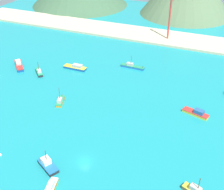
# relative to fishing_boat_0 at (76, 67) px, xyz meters

# --- Properties ---
(ground) EXTENTS (260.00, 280.00, 0.50)m
(ground) POSITION_rel_fishing_boat_0_xyz_m (29.74, -18.68, -1.10)
(ground) COLOR teal
(fishing_boat_0) EXTENTS (10.34, 2.93, 2.29)m
(fishing_boat_0) POSITION_rel_fishing_boat_0_xyz_m (0.00, 0.00, 0.00)
(fishing_boat_0) COLOR #14478C
(fishing_boat_0) RESTS_ON ground
(fishing_boat_3) EXTENTS (6.75, 6.65, 5.73)m
(fishing_boat_3) POSITION_rel_fishing_boat_0_xyz_m (-12.18, -10.17, -0.02)
(fishing_boat_3) COLOR #232328
(fishing_boat_3) RESTS_ON ground
(fishing_boat_5) EXTENTS (9.40, 5.04, 2.29)m
(fishing_boat_5) POSITION_rel_fishing_boat_0_xyz_m (54.78, -14.16, -0.06)
(fishing_boat_5) COLOR gold
(fishing_boat_5) RESTS_ON ground
(fishing_boat_7) EXTENTS (4.04, 7.07, 6.44)m
(fishing_boat_7) POSITION_rel_fishing_boat_0_xyz_m (8.00, -25.92, -0.08)
(fishing_boat_7) COLOR orange
(fishing_boat_7) RESTS_ON ground
(fishing_boat_9) EXTENTS (10.77, 2.34, 5.77)m
(fishing_boat_9) POSITION_rel_fishing_boat_0_xyz_m (22.59, 10.81, -0.12)
(fishing_boat_9) COLOR #1E5BA8
(fishing_boat_9) RESTS_ON ground
(fishing_boat_11) EXTENTS (7.62, 5.89, 5.88)m
(fishing_boat_11) POSITION_rel_fishing_boat_0_xyz_m (21.53, -54.52, 0.09)
(fishing_boat_11) COLOR #232328
(fishing_boat_11) RESTS_ON ground
(fishing_boat_12) EXTENTS (9.84, 9.85, 2.30)m
(fishing_boat_12) POSITION_rel_fishing_boat_0_xyz_m (-24.46, -8.01, 0.03)
(fishing_boat_12) COLOR #14478C
(fishing_boat_12) RESTS_ON ground
(buoy_0) EXTENTS (0.85, 0.85, 0.85)m
(buoy_0) POSITION_rel_fishing_boat_0_xyz_m (6.41, -55.93, -0.70)
(buoy_0) COLOR silver
(buoy_0) RESTS_ON ground
(beach_strip) EXTENTS (247.00, 22.05, 1.20)m
(beach_strip) POSITION_rel_fishing_boat_0_xyz_m (29.74, 50.99, -0.25)
(beach_strip) COLOR #C6B793
(beach_strip) RESTS_ON ground
(radio_tower) EXTENTS (2.65, 2.12, 26.51)m
(radio_tower) POSITION_rel_fishing_boat_0_xyz_m (29.17, 48.89, 12.67)
(radio_tower) COLOR #B7332D
(radio_tower) RESTS_ON ground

